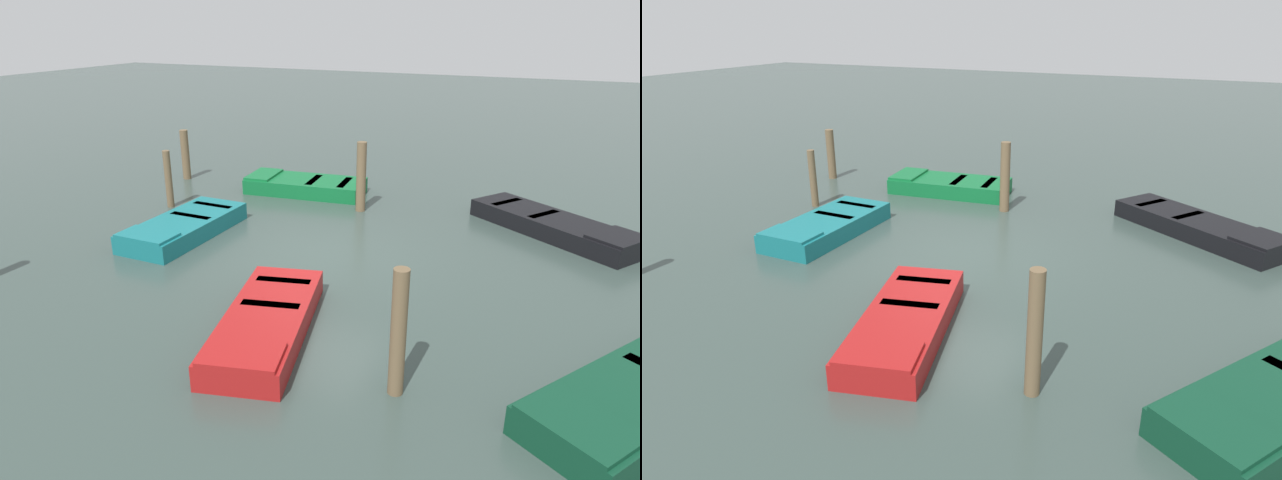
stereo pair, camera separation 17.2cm
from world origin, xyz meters
TOP-DOWN VIEW (x-y plane):
  - ground_plane at (0.00, 0.00)m, footprint 80.00×80.00m
  - rowboat_red at (-0.55, 3.25)m, footprint 2.00×3.48m
  - rowboat_green at (2.28, -3.99)m, footprint 3.40×1.78m
  - rowboat_black at (-4.37, -3.35)m, footprint 3.98×3.24m
  - rowboat_teal at (3.30, 0.21)m, footprint 1.36×3.18m
  - mooring_piling_center at (-2.84, 3.83)m, footprint 0.21×0.21m
  - mooring_piling_near_right at (4.93, -1.38)m, footprint 0.18×0.18m
  - mooring_piling_mid_left at (0.28, -3.13)m, footprint 0.25×0.25m
  - mooring_piling_near_left at (6.23, -3.84)m, footprint 0.24×0.24m

SIDE VIEW (x-z plane):
  - ground_plane at x=0.00m, z-range 0.00..0.00m
  - rowboat_black at x=-4.37m, z-range -0.01..0.45m
  - rowboat_red at x=-0.55m, z-range -0.01..0.45m
  - rowboat_green at x=2.28m, z-range -0.01..0.45m
  - rowboat_teal at x=3.30m, z-range -0.01..0.45m
  - mooring_piling_near_right at x=4.93m, z-range 0.00..1.49m
  - mooring_piling_near_left at x=6.23m, z-range 0.00..1.49m
  - mooring_piling_mid_left at x=0.28m, z-range 0.00..1.78m
  - mooring_piling_center at x=-2.84m, z-range 0.00..1.80m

